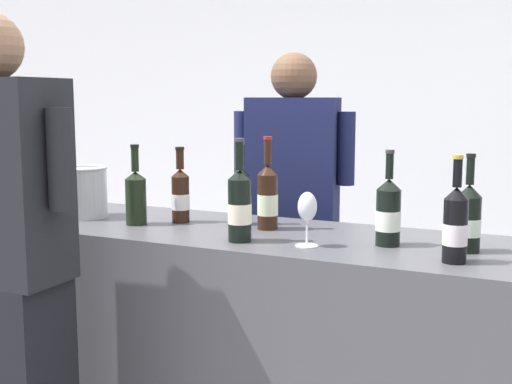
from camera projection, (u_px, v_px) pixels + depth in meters
name	position (u px, v px, depth m)	size (l,w,h in m)	color
wall_back	(418.00, 114.00, 4.74)	(8.00, 0.10, 2.80)	white
counter	(267.00, 363.00, 2.54)	(1.96, 0.64, 1.02)	#4C4C51
wine_bottle_0	(241.00, 192.00, 2.62)	(0.07, 0.07, 0.33)	black
wine_bottle_1	(468.00, 218.00, 2.15)	(0.08, 0.08, 0.32)	black
wine_bottle_2	(240.00, 205.00, 2.31)	(0.08, 0.08, 0.36)	black
wine_bottle_3	(388.00, 213.00, 2.24)	(0.08, 0.08, 0.32)	black
wine_bottle_4	(136.00, 196.00, 2.62)	(0.08, 0.08, 0.32)	black
wine_bottle_5	(455.00, 225.00, 2.01)	(0.07, 0.07, 0.33)	black
wine_bottle_6	(268.00, 197.00, 2.52)	(0.08, 0.08, 0.35)	black
wine_bottle_7	(180.00, 195.00, 2.67)	(0.07, 0.07, 0.30)	black
wine_glass	(307.00, 209.00, 2.23)	(0.08, 0.08, 0.19)	silver
ice_bucket	(84.00, 192.00, 2.78)	(0.20, 0.20, 0.21)	silver
person_server	(293.00, 242.00, 3.13)	(0.56, 0.31, 1.72)	black
person_guest	(2.00, 296.00, 2.19)	(0.62, 0.25, 1.78)	black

